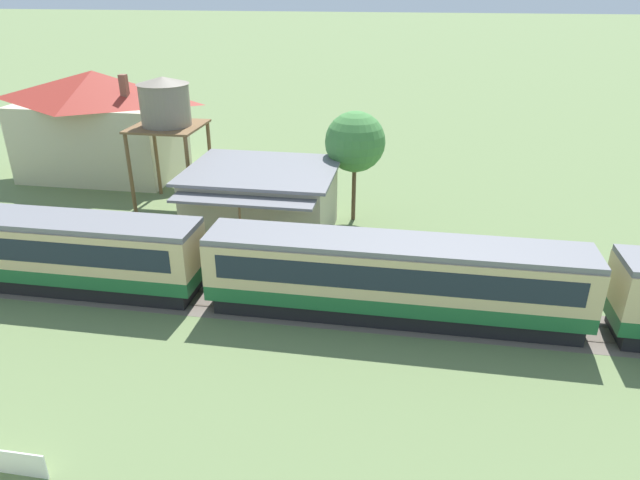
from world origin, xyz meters
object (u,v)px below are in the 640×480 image
Objects in this scene: passenger_train at (209,261)px; station_house_red_roof at (100,123)px; water_tower at (165,106)px; yard_tree_0 at (87,108)px; station_building at (263,202)px; yard_tree_1 at (355,142)px.

station_house_red_roof reaches higher than passenger_train.
water_tower is 13.60m from yard_tree_0.
station_building is 1.29× the size of yard_tree_0.
station_house_red_roof is 2.66m from yard_tree_0.
water_tower is at bearing 177.66° from yard_tree_1.
station_house_red_roof is at bearing 130.46° from passenger_train.
yard_tree_0 is at bearing 142.14° from station_house_red_roof.
water_tower reaches higher than station_house_red_roof.
yard_tree_1 is (24.80, -8.33, 0.16)m from yard_tree_0.
station_building is (0.59, 8.80, 0.04)m from passenger_train.
yard_tree_0 reaches higher than station_building.
passenger_train is 25.70m from station_house_red_roof.
station_house_red_roof reaches higher than station_building.
station_building is at bearing -31.82° from station_house_red_roof.
station_house_red_roof is 11.36m from water_tower.
yard_tree_0 is (-10.98, 7.76, -2.06)m from water_tower.
station_building is 1.23× the size of yard_tree_1.
passenger_train is 28.22m from yard_tree_0.
water_tower reaches higher than yard_tree_0.
station_building is 10.68m from water_tower.
yard_tree_0 is at bearing 131.49° from passenger_train.
yard_tree_0 is 0.95× the size of yard_tree_1.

